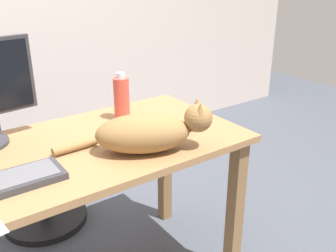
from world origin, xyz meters
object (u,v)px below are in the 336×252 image
office_chair (28,165)px  computer_mouse (190,125)px  cat (149,131)px  water_bottle (122,98)px

office_chair → computer_mouse: office_chair is taller
cat → computer_mouse: cat is taller
cat → water_bottle: water_bottle is taller
cat → computer_mouse: size_ratio=4.99×
computer_mouse → water_bottle: size_ratio=0.49×
cat → computer_mouse: (0.26, 0.08, -0.06)m
office_chair → cat: cat is taller
office_chair → cat: 1.01m
office_chair → cat: bearing=-73.7°
computer_mouse → water_bottle: water_bottle is taller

